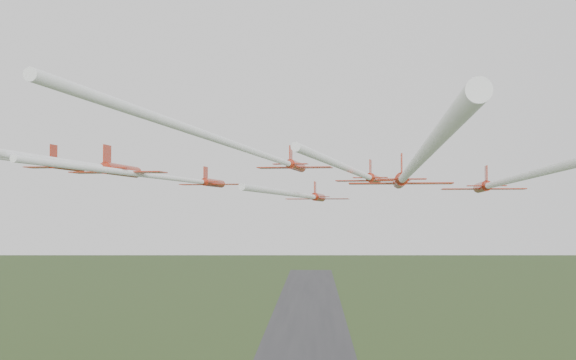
{
  "coord_description": "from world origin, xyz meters",
  "views": [
    {
      "loc": [
        3.42,
        -97.25,
        54.01
      ],
      "look_at": [
        0.25,
        -1.27,
        57.84
      ],
      "focal_mm": 50.0,
      "sensor_mm": 36.0,
      "label": 1
    }
  ],
  "objects_px": {
    "jet_row2_left": "(179,179)",
    "jet_row3_right": "(496,183)",
    "jet_lead": "(305,196)",
    "jet_row3_mid": "(263,155)",
    "jet_row3_left": "(26,160)",
    "jet_row4_left": "(80,164)",
    "jet_row2_right": "(362,174)",
    "jet_row4_right": "(407,173)"
  },
  "relations": [
    {
      "from": "jet_row4_left",
      "to": "jet_row4_right",
      "type": "xyz_separation_m",
      "value": [
        27.06,
        -5.47,
        -1.06
      ]
    },
    {
      "from": "jet_lead",
      "to": "jet_row3_right",
      "type": "height_order",
      "value": "jet_row3_right"
    },
    {
      "from": "jet_row3_mid",
      "to": "jet_row4_right",
      "type": "relative_size",
      "value": 1.04
    },
    {
      "from": "jet_lead",
      "to": "jet_row3_mid",
      "type": "bearing_deg",
      "value": -90.6
    },
    {
      "from": "jet_row3_mid",
      "to": "jet_row3_left",
      "type": "bearing_deg",
      "value": 170.98
    },
    {
      "from": "jet_lead",
      "to": "jet_row2_left",
      "type": "height_order",
      "value": "jet_row2_left"
    },
    {
      "from": "jet_row2_right",
      "to": "jet_row3_left",
      "type": "height_order",
      "value": "jet_row3_left"
    },
    {
      "from": "jet_row3_mid",
      "to": "jet_row3_right",
      "type": "height_order",
      "value": "jet_row3_mid"
    },
    {
      "from": "jet_lead",
      "to": "jet_row3_right",
      "type": "xyz_separation_m",
      "value": [
        18.59,
        -21.74,
        0.72
      ]
    },
    {
      "from": "jet_row4_left",
      "to": "jet_row2_right",
      "type": "bearing_deg",
      "value": 46.79
    },
    {
      "from": "jet_row3_left",
      "to": "jet_row3_right",
      "type": "relative_size",
      "value": 0.9
    },
    {
      "from": "jet_row3_mid",
      "to": "jet_row2_left",
      "type": "bearing_deg",
      "value": 131.73
    },
    {
      "from": "jet_row3_left",
      "to": "jet_row4_right",
      "type": "bearing_deg",
      "value": -21.18
    },
    {
      "from": "jet_row2_left",
      "to": "jet_row4_right",
      "type": "height_order",
      "value": "jet_row2_left"
    },
    {
      "from": "jet_lead",
      "to": "jet_row3_mid",
      "type": "xyz_separation_m",
      "value": [
        -3.61,
        -25.77,
        3.25
      ]
    },
    {
      "from": "jet_row3_left",
      "to": "jet_row2_right",
      "type": "bearing_deg",
      "value": 19.04
    },
    {
      "from": "jet_row4_right",
      "to": "jet_row2_left",
      "type": "bearing_deg",
      "value": 133.87
    },
    {
      "from": "jet_row4_right",
      "to": "jet_row3_left",
      "type": "bearing_deg",
      "value": 156.92
    },
    {
      "from": "jet_row2_right",
      "to": "jet_row4_right",
      "type": "bearing_deg",
      "value": -76.29
    },
    {
      "from": "jet_row3_right",
      "to": "jet_row4_right",
      "type": "bearing_deg",
      "value": -118.41
    },
    {
      "from": "jet_row3_right",
      "to": "jet_row4_left",
      "type": "height_order",
      "value": "jet_row4_left"
    },
    {
      "from": "jet_row3_left",
      "to": "jet_row4_right",
      "type": "xyz_separation_m",
      "value": [
        36.63,
        -18.91,
        -2.33
      ]
    },
    {
      "from": "jet_row3_right",
      "to": "jet_row4_right",
      "type": "distance_m",
      "value": 18.52
    },
    {
      "from": "jet_row3_right",
      "to": "jet_row3_left",
      "type": "bearing_deg",
      "value": -178.9
    },
    {
      "from": "jet_row3_right",
      "to": "jet_row4_right",
      "type": "relative_size",
      "value": 0.8
    },
    {
      "from": "jet_row3_left",
      "to": "jet_row4_left",
      "type": "height_order",
      "value": "jet_row3_left"
    },
    {
      "from": "jet_row2_left",
      "to": "jet_row3_left",
      "type": "relative_size",
      "value": 1.13
    },
    {
      "from": "jet_row2_left",
      "to": "jet_row3_mid",
      "type": "distance_m",
      "value": 18.71
    },
    {
      "from": "jet_row3_left",
      "to": "jet_row3_right",
      "type": "bearing_deg",
      "value": 1.83
    },
    {
      "from": "jet_row2_right",
      "to": "jet_row4_left",
      "type": "relative_size",
      "value": 1.23
    },
    {
      "from": "jet_lead",
      "to": "jet_row3_left",
      "type": "distance_m",
      "value": 33.85
    },
    {
      "from": "jet_row3_mid",
      "to": "jet_row4_left",
      "type": "relative_size",
      "value": 1.43
    },
    {
      "from": "jet_row2_right",
      "to": "jet_row4_right",
      "type": "relative_size",
      "value": 0.89
    },
    {
      "from": "jet_row3_right",
      "to": "jet_row4_left",
      "type": "xyz_separation_m",
      "value": [
        -37.36,
        -9.91,
        1.3
      ]
    },
    {
      "from": "jet_row3_mid",
      "to": "jet_row4_left",
      "type": "xyz_separation_m",
      "value": [
        -15.17,
        -5.88,
        -1.23
      ]
    },
    {
      "from": "jet_row3_left",
      "to": "jet_row3_right",
      "type": "distance_m",
      "value": 47.14
    },
    {
      "from": "jet_row2_left",
      "to": "jet_row3_right",
      "type": "bearing_deg",
      "value": -10.25
    },
    {
      "from": "jet_row2_right",
      "to": "jet_row4_left",
      "type": "bearing_deg",
      "value": -129.97
    },
    {
      "from": "jet_row2_right",
      "to": "jet_row4_left",
      "type": "distance_m",
      "value": 33.01
    },
    {
      "from": "jet_row3_right",
      "to": "jet_row4_right",
      "type": "height_order",
      "value": "jet_row4_right"
    },
    {
      "from": "jet_lead",
      "to": "jet_row3_mid",
      "type": "distance_m",
      "value": 26.22
    },
    {
      "from": "jet_lead",
      "to": "jet_row3_mid",
      "type": "height_order",
      "value": "jet_row3_mid"
    }
  ]
}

